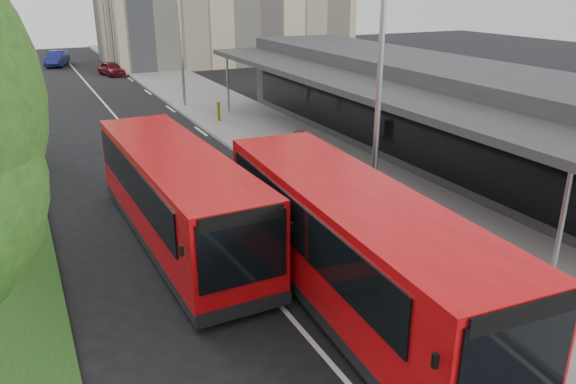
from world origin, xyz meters
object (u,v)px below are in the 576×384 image
object	(u,v)px
lamp_post_far	(178,26)
bollard	(219,111)
car_far	(57,58)
bus_second	(177,197)
litter_bin	(299,140)
car_near	(111,69)
lamp_post_near	(377,74)
bus_main	(351,247)

from	to	relation	value
lamp_post_far	bollard	world-z (taller)	lamp_post_far
bollard	car_far	distance (m)	27.83
bus_second	bollard	xyz separation A→B (m)	(5.87, 13.41, -0.75)
litter_bin	car_near	bearing A→B (deg)	98.01
lamp_post_near	lamp_post_far	distance (m)	20.00
bus_main	car_near	xyz separation A→B (m)	(0.85, 37.85, -0.90)
litter_bin	lamp_post_far	bearing A→B (deg)	99.56
lamp_post_far	car_near	size ratio (longest dim) A/B	2.48
bus_second	bus_main	bearing A→B (deg)	-63.84
bus_second	litter_bin	bearing A→B (deg)	40.58
litter_bin	car_far	size ratio (longest dim) A/B	0.21
lamp_post_near	car_far	xyz separation A→B (m)	(-5.21, 42.52, -4.05)
bollard	lamp_post_far	bearing A→B (deg)	97.36
car_far	bus_second	bearing A→B (deg)	-72.75
lamp_post_far	bus_second	world-z (taller)	lamp_post_far
bus_main	car_far	distance (m)	45.71
car_near	bus_second	bearing A→B (deg)	-109.57
lamp_post_far	car_far	bearing A→B (deg)	103.03
bus_main	litter_bin	xyz separation A→B (m)	(4.55, 11.58, -0.89)
lamp_post_near	bus_main	bearing A→B (deg)	-129.97
lamp_post_far	car_far	world-z (taller)	lamp_post_far
lamp_post_far	lamp_post_near	bearing A→B (deg)	-90.00
car_far	car_near	bearing A→B (deg)	-48.72
lamp_post_far	litter_bin	size ratio (longest dim) A/B	9.69
bus_main	car_far	bearing A→B (deg)	96.18
bus_main	bollard	xyz separation A→B (m)	(3.21, 18.41, -0.81)
bollard	car_near	size ratio (longest dim) A/B	0.30
car_far	lamp_post_near	bearing A→B (deg)	-65.69
lamp_post_far	car_far	size ratio (longest dim) A/B	1.99
bus_main	bollard	world-z (taller)	bus_main
lamp_post_near	litter_bin	bearing A→B (deg)	77.10
lamp_post_near	litter_bin	size ratio (longest dim) A/B	9.69
bus_second	lamp_post_far	bearing A→B (deg)	71.98
lamp_post_near	lamp_post_far	world-z (taller)	same
car_far	litter_bin	bearing A→B (deg)	-60.81
lamp_post_far	car_far	distance (m)	23.47
bus_main	bus_second	xyz separation A→B (m)	(-2.66, 5.01, -0.07)
lamp_post_near	bollard	xyz separation A→B (m)	(0.61, 15.31, -4.08)
bus_main	car_far	xyz separation A→B (m)	(-2.61, 45.63, -0.79)
litter_bin	car_far	world-z (taller)	car_far
bollard	bus_second	bearing A→B (deg)	-113.64
lamp_post_far	car_near	world-z (taller)	lamp_post_far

